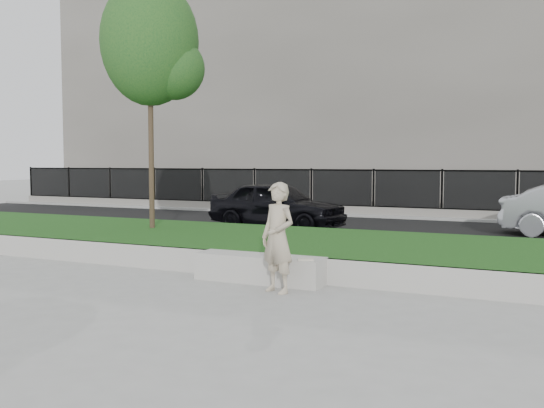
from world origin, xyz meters
The scene contains 12 objects.
ground centered at (0.00, 0.00, 0.00)m, with size 90.00×90.00×0.00m, color gray.
grass_bank centered at (0.00, 3.00, 0.20)m, with size 34.00×4.00×0.40m, color black.
grass_kerb centered at (0.00, 1.04, 0.20)m, with size 34.00×0.08×0.40m, color #A9A69E.
street centered at (0.00, 8.50, 0.02)m, with size 34.00×7.00×0.04m, color black.
far_pavement centered at (0.00, 13.00, 0.06)m, with size 34.00×3.00×0.12m, color gray.
iron_fence centered at (0.00, 12.00, 0.54)m, with size 32.00×0.30×1.50m.
building_facade centered at (0.00, 20.00, 5.00)m, with size 34.00×10.00×10.00m, color #635E57.
stone_bench centered at (0.79, 0.80, 0.21)m, with size 2.05×0.51×0.42m, color #A9A69E.
man centered at (1.36, 0.25, 0.78)m, with size 0.57×0.37×1.56m, color #B5A68B.
book centered at (1.62, 0.65, 0.43)m, with size 0.23×0.17×0.03m, color beige.
young_tree centered at (-3.04, 3.41, 4.31)m, with size 2.20×2.10×5.38m.
car_dark centered at (-1.93, 7.32, 0.68)m, with size 1.52×3.77×1.28m, color black.
Camera 1 is at (4.90, -7.42, 1.84)m, focal length 40.00 mm.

